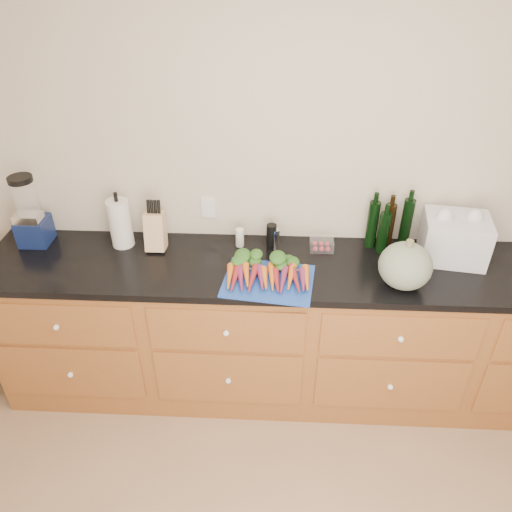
# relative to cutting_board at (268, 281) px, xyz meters

# --- Properties ---
(wall_back) EXTENTS (4.10, 0.05, 2.60)m
(wall_back) POSITION_rel_cutting_board_xyz_m (0.24, 0.48, 0.35)
(wall_back) COLOR beige
(wall_back) RESTS_ON ground
(cabinets) EXTENTS (3.60, 0.64, 0.90)m
(cabinets) POSITION_rel_cutting_board_xyz_m (0.24, 0.16, -0.50)
(cabinets) COLOR brown
(cabinets) RESTS_ON ground
(countertop) EXTENTS (3.64, 0.62, 0.04)m
(countertop) POSITION_rel_cutting_board_xyz_m (0.24, 0.16, -0.03)
(countertop) COLOR black
(countertop) RESTS_ON cabinets
(cutting_board) EXTENTS (0.50, 0.40, 0.01)m
(cutting_board) POSITION_rel_cutting_board_xyz_m (0.00, 0.00, 0.00)
(cutting_board) COLOR #1C44A8
(cutting_board) RESTS_ON countertop
(carrots) EXTENTS (0.45, 0.30, 0.06)m
(carrots) POSITION_rel_cutting_board_xyz_m (0.00, 0.03, 0.03)
(carrots) COLOR orange
(carrots) RESTS_ON cutting_board
(squash) EXTENTS (0.27, 0.27, 0.24)m
(squash) POSITION_rel_cutting_board_xyz_m (0.69, 0.01, 0.11)
(squash) COLOR slate
(squash) RESTS_ON countertop
(blender_appliance) EXTENTS (0.16, 0.16, 0.42)m
(blender_appliance) POSITION_rel_cutting_board_xyz_m (-1.36, 0.32, 0.18)
(blender_appliance) COLOR #101C4A
(blender_appliance) RESTS_ON countertop
(paper_towel) EXTENTS (0.13, 0.13, 0.28)m
(paper_towel) POSITION_rel_cutting_board_xyz_m (-0.85, 0.32, 0.13)
(paper_towel) COLOR silver
(paper_towel) RESTS_ON countertop
(knife_block) EXTENTS (0.11, 0.11, 0.22)m
(knife_block) POSITION_rel_cutting_board_xyz_m (-0.65, 0.30, 0.10)
(knife_block) COLOR tan
(knife_block) RESTS_ON countertop
(grinder_salt) EXTENTS (0.05, 0.05, 0.11)m
(grinder_salt) POSITION_rel_cutting_board_xyz_m (-0.17, 0.34, 0.05)
(grinder_salt) COLOR white
(grinder_salt) RESTS_ON countertop
(grinder_pepper) EXTENTS (0.06, 0.06, 0.14)m
(grinder_pepper) POSITION_rel_cutting_board_xyz_m (0.01, 0.34, 0.07)
(grinder_pepper) COLOR black
(grinder_pepper) RESTS_ON countertop
(canister_chrome) EXTENTS (0.05, 0.05, 0.11)m
(canister_chrome) POSITION_rel_cutting_board_xyz_m (0.03, 0.34, 0.05)
(canister_chrome) COLOR silver
(canister_chrome) RESTS_ON countertop
(tomato_box) EXTENTS (0.13, 0.11, 0.06)m
(tomato_box) POSITION_rel_cutting_board_xyz_m (0.29, 0.33, 0.02)
(tomato_box) COLOR white
(tomato_box) RESTS_ON countertop
(bottles) EXTENTS (0.25, 0.13, 0.30)m
(bottles) POSITION_rel_cutting_board_xyz_m (0.66, 0.37, 0.13)
(bottles) COLOR black
(bottles) RESTS_ON countertop
(grocery_bag) EXTENTS (0.37, 0.32, 0.25)m
(grocery_bag) POSITION_rel_cutting_board_xyz_m (1.00, 0.28, 0.12)
(grocery_bag) COLOR white
(grocery_bag) RESTS_ON countertop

